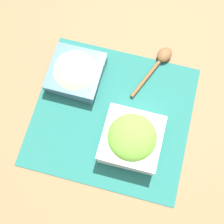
{
  "coord_description": "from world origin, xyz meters",
  "views": [
    {
      "loc": [
        -0.08,
        0.29,
        0.94
      ],
      "look_at": [
        0.0,
        0.0,
        0.03
      ],
      "focal_mm": 50.0,
      "sensor_mm": 36.0,
      "label": 1
    }
  ],
  "objects": [
    {
      "name": "ground_plane",
      "position": [
        0.0,
        0.0,
        0.0
      ],
      "size": [
        3.0,
        3.0,
        0.0
      ],
      "primitive_type": "plane",
      "color": "olive"
    },
    {
      "name": "placemat",
      "position": [
        0.0,
        0.0,
        0.0
      ],
      "size": [
        0.49,
        0.45,
        0.0
      ],
      "color": "#236B60",
      "rests_on": "ground_plane"
    },
    {
      "name": "lettuce_bowl",
      "position": [
        -0.08,
        0.07,
        0.05
      ],
      "size": [
        0.17,
        0.17,
        0.1
      ],
      "color": "white",
      "rests_on": "placemat"
    },
    {
      "name": "cucumber_bowl",
      "position": [
        0.15,
        -0.1,
        0.03
      ],
      "size": [
        0.17,
        0.17,
        0.06
      ],
      "color": "slate",
      "rests_on": "placemat"
    },
    {
      "name": "wooden_spoon",
      "position": [
        -0.11,
        -0.22,
        0.01
      ],
      "size": [
        0.11,
        0.21,
        0.02
      ],
      "color": "brown",
      "rests_on": "placemat"
    }
  ]
}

